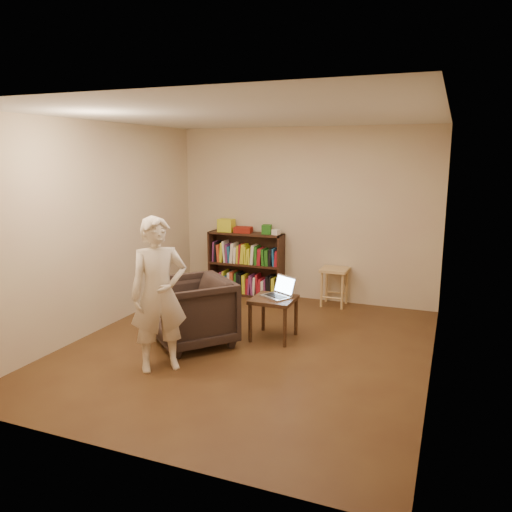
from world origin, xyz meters
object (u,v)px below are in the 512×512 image
at_px(stool, 335,276).
at_px(person, 159,294).
at_px(armchair, 192,312).
at_px(laptop, 279,292).
at_px(bookshelf, 246,268).
at_px(side_table, 274,305).

distance_m(stool, person, 3.11).
bearing_deg(stool, armchair, -119.10).
height_order(stool, laptop, laptop).
height_order(armchair, laptop, armchair).
height_order(bookshelf, side_table, bookshelf).
xyz_separation_m(side_table, laptop, (0.04, 0.08, 0.14)).
xyz_separation_m(armchair, laptop, (0.86, 0.60, 0.17)).
bearing_deg(side_table, person, -122.44).
distance_m(stool, armchair, 2.45).
xyz_separation_m(stool, armchair, (-1.19, -2.14, -0.06)).
bearing_deg(armchair, stool, 101.81).
height_order(bookshelf, armchair, bookshelf).
bearing_deg(side_table, armchair, -147.31).
relative_size(stool, laptop, 1.28).
xyz_separation_m(bookshelf, person, (0.27, -2.93, 0.36)).
distance_m(armchair, person, 0.83).
bearing_deg(person, laptop, 15.69).
bearing_deg(bookshelf, stool, -2.55).
xyz_separation_m(side_table, person, (-0.79, -1.25, 0.37)).
bearing_deg(armchair, bookshelf, 137.28).
bearing_deg(armchair, side_table, 73.60).
relative_size(bookshelf, stool, 2.14).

